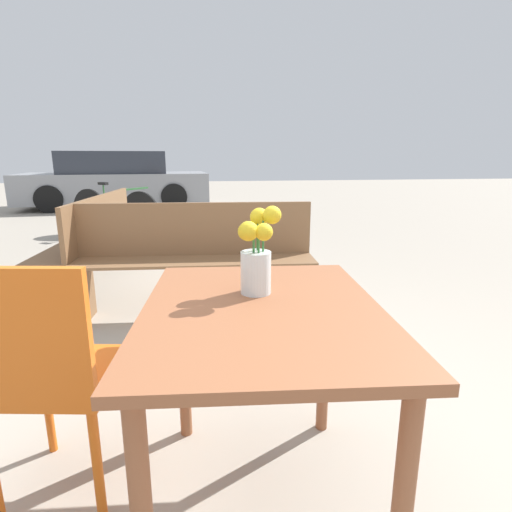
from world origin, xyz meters
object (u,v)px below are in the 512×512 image
flower_vase (257,258)px  bench_near (94,237)px  cafe_chair (48,370)px  bicycle (115,213)px  parked_car (116,181)px  bench_middle (196,255)px  table_front (262,340)px

flower_vase → bench_near: size_ratio=0.15×
cafe_chair → bicycle: bearing=97.7°
bicycle → parked_car: bearing=99.1°
bicycle → cafe_chair: bearing=-82.3°
bench_middle → parked_car: parked_car is taller
table_front → bench_near: size_ratio=0.52×
bench_near → parked_car: 6.65m
flower_vase → parked_car: (-2.01, 9.12, -0.23)m
cafe_chair → bicycle: (-0.67, 4.97, -0.14)m
flower_vase → parked_car: bearing=102.4°
bench_near → flower_vase: bearing=-66.4°
bicycle → bench_near: bearing=-84.2°
flower_vase → bicycle: bearing=105.2°
table_front → bench_middle: size_ratio=0.55×
table_front → bicycle: bearing=104.8°
table_front → cafe_chair: (-0.68, 0.13, -0.11)m
bench_near → bench_middle: same height
bicycle → table_front: bearing=-75.2°
bench_middle → parked_car: bearing=103.8°
bench_near → bicycle: (-0.25, 2.45, -0.10)m
flower_vase → parked_car: size_ratio=0.06×
cafe_chair → bench_near: 2.56m
flower_vase → cafe_chair: size_ratio=0.33×
flower_vase → bicycle: (-1.35, 4.98, -0.49)m
bench_near → table_front: bearing=-67.5°
flower_vase → bench_near: flower_vase is taller
bicycle → parked_car: parked_car is taller
flower_vase → bench_near: bearing=113.6°
cafe_chair → bench_middle: 1.76m
flower_vase → cafe_chair: (-0.68, 0.00, -0.35)m
bench_near → parked_car: (-0.91, 6.59, 0.16)m
table_front → bicycle: bicycle is taller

